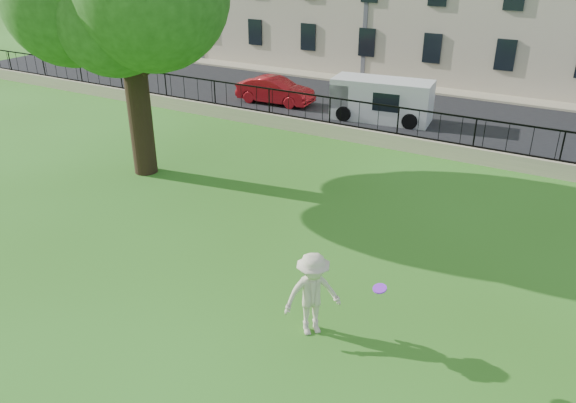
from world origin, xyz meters
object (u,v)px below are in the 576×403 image
Objects in this scene: white_van at (382,100)px; frisbee at (380,288)px; red_sedan at (275,91)px; man at (313,294)px.

frisbee is at bearing -75.87° from white_van.
white_van reaches higher than frisbee.
man is at bearing -148.90° from red_sedan.
man is 18.51m from red_sedan.
red_sedan is (-10.24, 15.42, -0.30)m from man.
red_sedan is at bearing 127.04° from frisbee.
red_sedan is 0.89× the size of white_van.
man is at bearing -80.68° from white_van.
man is 1.68m from frisbee.
man is 16.06m from white_van.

